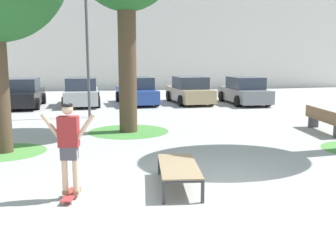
# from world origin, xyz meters

# --- Properties ---
(ground_plane) EXTENTS (120.00, 120.00, 0.00)m
(ground_plane) POSITION_xyz_m (0.00, 0.00, 0.00)
(ground_plane) COLOR #A8A8A3
(building_facade) EXTENTS (37.26, 4.00, 11.12)m
(building_facade) POSITION_xyz_m (0.61, 26.65, 5.56)
(building_facade) COLOR silver
(building_facade) RESTS_ON ground
(skate_box) EXTENTS (0.90, 1.95, 0.46)m
(skate_box) POSITION_xyz_m (-0.53, 0.25, 0.41)
(skate_box) COLOR #38383D
(skate_box) RESTS_ON ground
(skateboard) EXTENTS (0.32, 0.82, 0.09)m
(skateboard) POSITION_xyz_m (-2.63, -0.13, 0.08)
(skateboard) COLOR #B23333
(skateboard) RESTS_ON ground
(skater) EXTENTS (1.00, 0.33, 1.69)m
(skater) POSITION_xyz_m (-2.63, -0.13, 1.07)
(skater) COLOR beige
(skater) RESTS_ON skateboard
(grass_patch_near_left) EXTENTS (2.25, 2.25, 0.01)m
(grass_patch_near_left) POSITION_xyz_m (-4.80, 3.91, 0.00)
(grass_patch_near_left) COLOR #519342
(grass_patch_near_left) RESTS_ON ground
(grass_patch_mid_back) EXTENTS (2.83, 2.83, 0.01)m
(grass_patch_mid_back) POSITION_xyz_m (-1.25, 6.51, 0.00)
(grass_patch_mid_back) COLOR #47893D
(grass_patch_mid_back) RESTS_ON ground
(car_black) EXTENTS (2.04, 4.26, 1.50)m
(car_black) POSITION_xyz_m (-6.36, 14.17, 0.69)
(car_black) COLOR black
(car_black) RESTS_ON ground
(car_silver) EXTENTS (2.05, 4.26, 1.50)m
(car_silver) POSITION_xyz_m (-3.39, 14.55, 0.69)
(car_silver) COLOR #B7BABF
(car_silver) RESTS_ON ground
(car_blue) EXTENTS (2.27, 4.37, 1.50)m
(car_blue) POSITION_xyz_m (-0.42, 14.70, 0.69)
(car_blue) COLOR #28479E
(car_blue) RESTS_ON ground
(car_tan) EXTENTS (2.24, 4.35, 1.50)m
(car_tan) POSITION_xyz_m (2.55, 14.62, 0.69)
(car_tan) COLOR tan
(car_tan) RESTS_ON ground
(car_grey) EXTENTS (2.07, 4.28, 1.50)m
(car_grey) POSITION_xyz_m (5.51, 13.93, 0.69)
(car_grey) COLOR slate
(car_grey) RESTS_ON ground
(park_bench) EXTENTS (0.58, 2.42, 0.83)m
(park_bench) POSITION_xyz_m (5.50, 5.39, 0.45)
(park_bench) COLOR brown
(park_bench) RESTS_ON ground
(light_post) EXTENTS (0.36, 0.36, 5.83)m
(light_post) POSITION_xyz_m (-2.78, 10.10, 3.83)
(light_post) COLOR #4C4C51
(light_post) RESTS_ON ground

